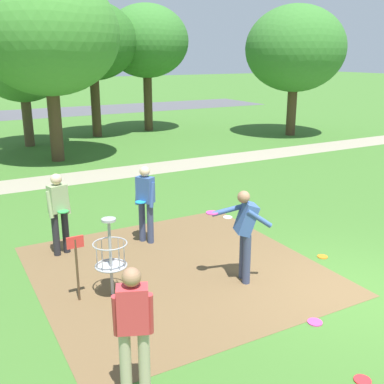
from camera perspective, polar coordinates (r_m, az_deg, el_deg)
The scene contains 19 objects.
ground_plane at distance 8.71m, azimuth 19.65°, elevation -11.63°, with size 160.00×160.00×0.00m, color #3D6B28.
dirt_tee_pad at distance 9.05m, azimuth -1.86°, elevation -9.47°, with size 5.14×5.19×0.01m, color brown.
disc_golf_basket at distance 7.95m, azimuth -10.41°, elevation -7.60°, with size 0.98×0.58×1.39m.
player_foreground_watching at distance 10.02m, azimuth -5.74°, elevation -0.97°, with size 0.45×0.49×1.71m.
player_throwing at distance 5.59m, azimuth -7.20°, elevation -16.09°, with size 0.50×0.45×1.71m.
player_waiting_left at distance 9.74m, azimuth -16.04°, elevation -2.08°, with size 0.49×0.44×1.71m.
player_waiting_right at distance 8.30m, azimuth 6.51°, elevation -4.65°, with size 0.97×0.78×1.71m.
frisbee_near_basket at distance 11.81m, azimuth 4.40°, elevation -3.11°, with size 0.23×0.23×0.02m, color white.
frisbee_by_tee at distance 6.70m, azimuth 20.20°, elevation -20.87°, with size 0.22×0.22×0.02m, color red.
frisbee_mid_grass at distance 9.92m, azimuth 15.72°, elevation -7.65°, with size 0.21×0.21×0.02m, color orange.
frisbee_far_right at distance 7.61m, azimuth -6.00°, elevation -14.91°, with size 0.22×0.22×0.02m, color #E53D99.
frisbee_scattered_a at distance 7.67m, azimuth 14.85°, elevation -15.19°, with size 0.23×0.23×0.02m, color #E53D99.
tree_near_left at distance 24.18m, azimuth 12.56°, elevation 16.76°, with size 4.86×4.86×6.30m.
tree_near_right at distance 25.28m, azimuth -5.61°, elevation 17.90°, with size 4.36×4.36×6.48m.
tree_mid_left at distance 18.43m, azimuth -17.28°, elevation 17.96°, with size 5.18×5.18×6.87m.
tree_mid_center at distance 23.75m, azimuth -12.18°, elevation 17.61°, with size 4.33×4.33×6.42m.
tree_mid_right at distance 21.94m, azimuth -20.13°, elevation 14.36°, with size 3.70×3.70×5.10m.
parking_lot_strip at distance 34.70m, azimuth -19.01°, elevation 9.10°, with size 36.00×6.00×0.01m, color #4C4C51.
gravel_path at distance 16.64m, azimuth -6.94°, elevation 2.63°, with size 40.00×1.65×0.00m, color gray.
Camera 1 is at (-5.99, -4.92, 3.97)m, focal length 43.45 mm.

